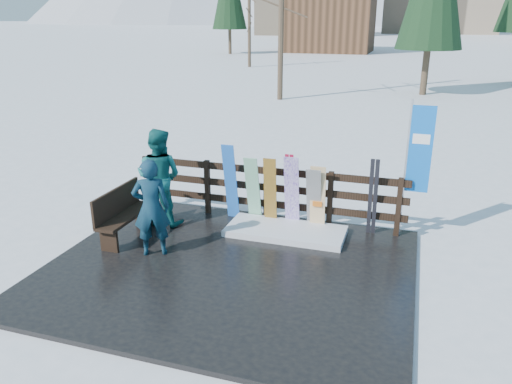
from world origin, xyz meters
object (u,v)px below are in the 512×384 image
(snowboard_4, at_px, (314,199))
(snowboard_5, at_px, (318,198))
(person_back, at_px, (159,177))
(bench, at_px, (122,212))
(rental_flag, at_px, (417,155))
(snowboard_1, at_px, (253,190))
(snowboard_2, at_px, (270,192))
(person_front, at_px, (151,208))
(snowboard_3, at_px, (292,192))
(snowboard_0, at_px, (231,182))

(snowboard_4, xyz_separation_m, snowboard_5, (0.07, 0.00, 0.02))
(snowboard_4, bearing_deg, person_back, -168.74)
(bench, relative_size, rental_flag, 0.58)
(person_back, bearing_deg, snowboard_1, -162.20)
(snowboard_2, relative_size, snowboard_5, 1.05)
(bench, distance_m, rental_flag, 5.52)
(snowboard_2, relative_size, person_front, 0.80)
(snowboard_4, bearing_deg, snowboard_2, 180.00)
(rental_flag, bearing_deg, person_back, -169.75)
(snowboard_2, bearing_deg, person_front, -129.84)
(snowboard_3, bearing_deg, snowboard_0, 180.00)
(snowboard_5, relative_size, rental_flag, 0.51)
(snowboard_0, bearing_deg, person_front, -111.52)
(person_back, bearing_deg, snowboard_5, -169.93)
(snowboard_5, bearing_deg, bench, -156.73)
(snowboard_1, xyz_separation_m, snowboard_3, (0.80, 0.00, 0.04))
(snowboard_4, distance_m, person_front, 3.11)
(snowboard_4, relative_size, snowboard_5, 0.98)
(snowboard_4, distance_m, rental_flag, 2.06)
(rental_flag, height_order, person_front, rental_flag)
(snowboard_2, relative_size, person_back, 0.72)
(person_back, bearing_deg, rental_flag, -170.68)
(snowboard_1, height_order, snowboard_3, snowboard_3)
(snowboard_0, xyz_separation_m, rental_flag, (3.51, 0.27, 0.79))
(snowboard_0, xyz_separation_m, person_front, (-0.75, -1.89, 0.06))
(snowboard_1, height_order, person_back, person_back)
(snowboard_1, bearing_deg, rental_flag, 5.08)
(snowboard_2, bearing_deg, bench, -149.14)
(bench, distance_m, person_front, 1.03)
(bench, xyz_separation_m, snowboard_0, (1.62, 1.46, 0.30))
(snowboard_5, bearing_deg, person_front, -143.23)
(snowboard_2, relative_size, snowboard_4, 1.07)
(bench, bearing_deg, rental_flag, 18.68)
(bench, xyz_separation_m, snowboard_2, (2.45, 1.46, 0.18))
(person_front, bearing_deg, snowboard_2, -155.88)
(snowboard_3, bearing_deg, bench, -153.13)
(snowboard_5, distance_m, person_back, 3.14)
(person_front, bearing_deg, snowboard_5, -169.27)
(person_back, bearing_deg, snowboard_0, -156.03)
(person_back, bearing_deg, person_front, 111.68)
(snowboard_5, xyz_separation_m, rental_flag, (1.72, 0.27, 0.95))
(bench, distance_m, snowboard_4, 3.64)
(snowboard_1, bearing_deg, snowboard_2, 0.00)
(snowboard_1, relative_size, snowboard_5, 1.09)
(snowboard_1, relative_size, person_front, 0.83)
(snowboard_5, height_order, person_back, person_back)
(snowboard_4, relative_size, rental_flag, 0.50)
(snowboard_1, distance_m, snowboard_3, 0.80)
(snowboard_3, bearing_deg, rental_flag, 6.88)
(snowboard_0, relative_size, snowboard_1, 1.14)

